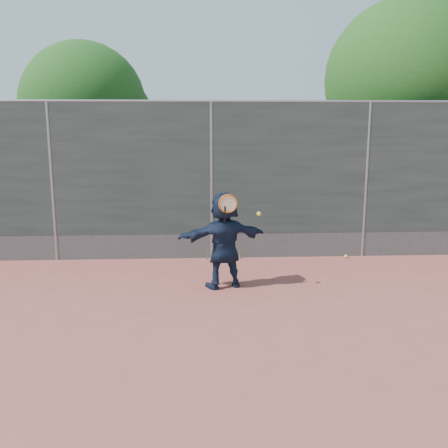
{
  "coord_description": "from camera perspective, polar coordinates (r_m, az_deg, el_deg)",
  "views": [
    {
      "loc": [
        -0.24,
        -5.98,
        2.6
      ],
      "look_at": [
        0.15,
        1.73,
        1.04
      ],
      "focal_mm": 40.0,
      "sensor_mm": 36.0,
      "label": 1
    }
  ],
  "objects": [
    {
      "name": "tree_right",
      "position": [
        12.76,
        20.53,
        14.76
      ],
      "size": [
        3.78,
        3.6,
        5.39
      ],
      "color": "#382314",
      "rests_on": "ground"
    },
    {
      "name": "weed_clump",
      "position": [
        9.7,
        0.36,
        -3.28
      ],
      "size": [
        0.68,
        0.07,
        0.3
      ],
      "color": "#387226",
      "rests_on": "ground"
    },
    {
      "name": "tree_left",
      "position": [
        12.81,
        -15.0,
        12.59
      ],
      "size": [
        3.15,
        3.0,
        4.53
      ],
      "color": "#382314",
      "rests_on": "ground"
    },
    {
      "name": "ball_ground",
      "position": [
        10.1,
        13.77,
        -3.61
      ],
      "size": [
        0.07,
        0.07,
        0.07
      ],
      "primitive_type": "sphere",
      "color": "yellow",
      "rests_on": "ground"
    },
    {
      "name": "fence",
      "position": [
        9.54,
        -1.44,
        5.33
      ],
      "size": [
        20.0,
        0.06,
        3.03
      ],
      "color": "#38423D",
      "rests_on": "ground"
    },
    {
      "name": "swing_action",
      "position": [
        7.64,
        0.79,
        2.09
      ],
      "size": [
        0.66,
        0.13,
        0.51
      ],
      "color": "#C65E12",
      "rests_on": "ground"
    },
    {
      "name": "ground",
      "position": [
        6.53,
        -0.58,
        -12.02
      ],
      "size": [
        80.0,
        80.0,
        0.0
      ],
      "primitive_type": "plane",
      "color": "#9E4C42",
      "rests_on": "ground"
    },
    {
      "name": "player",
      "position": [
        7.94,
        0.0,
        -1.83
      ],
      "size": [
        1.51,
        0.82,
        1.55
      ],
      "primitive_type": "imported",
      "rotation": [
        0.0,
        0.0,
        3.41
      ],
      "color": "#142038",
      "rests_on": "ground"
    }
  ]
}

